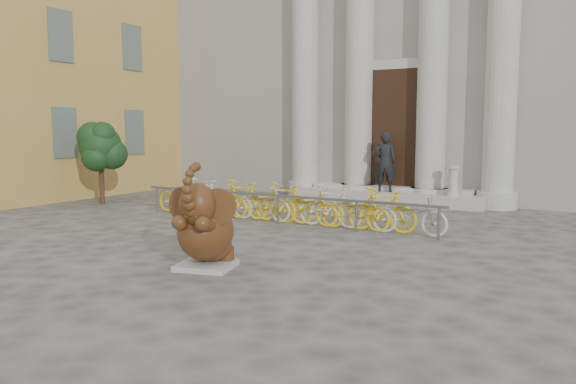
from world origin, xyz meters
The scene contains 9 objects.
ground centered at (0.00, 0.00, 0.00)m, with size 80.00×80.00×0.00m, color #474442.
classical_building centered at (0.00, 14.93, 5.98)m, with size 22.00×10.70×12.00m.
entrance_steps centered at (0.00, 9.40, 0.18)m, with size 6.00×1.20×0.36m, color #A8A59E.
ochre_building centered at (-13.00, 6.00, 6.00)m, with size 8.00×14.00×12.00m, color tan.
elephant_statue centered at (0.27, -0.16, 0.65)m, with size 1.17×1.41×1.79m.
bike_rack centered at (-0.94, 4.47, 0.50)m, with size 8.27×0.53×1.00m.
tree centered at (-7.55, 4.64, 1.77)m, with size 1.46×1.33×2.53m.
pedestrian centered at (-0.06, 9.22, 1.29)m, with size 0.68×0.45×1.87m, color black.
balustrade_post centered at (2.09, 9.10, 0.78)m, with size 0.37×0.37×0.90m.
Camera 1 is at (6.06, -7.41, 2.33)m, focal length 35.00 mm.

